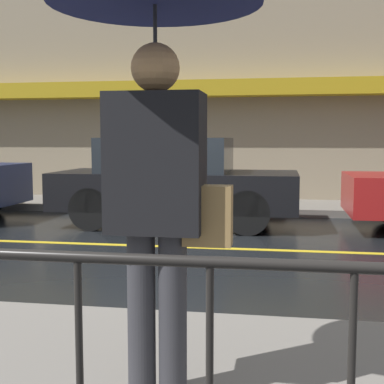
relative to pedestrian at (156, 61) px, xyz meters
The scene contains 6 objects.
ground_plane 4.99m from the pedestrian, 100.37° to the left, with size 80.00×80.00×0.00m, color black.
sidewalk_far 8.84m from the pedestrian, 95.53° to the left, with size 28.00×1.81×0.15m.
lane_marking 4.99m from the pedestrian, 100.37° to the left, with size 25.20×0.12×0.01m.
building_storefront 9.76m from the pedestrian, 94.94° to the left, with size 28.00×0.85×6.29m.
pedestrian is the anchor object (origin of this frame).
car_black 6.62m from the pedestrian, 100.76° to the left, with size 4.12×1.73×1.51m.
Camera 1 is at (1.45, -7.15, 1.49)m, focal length 50.00 mm.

